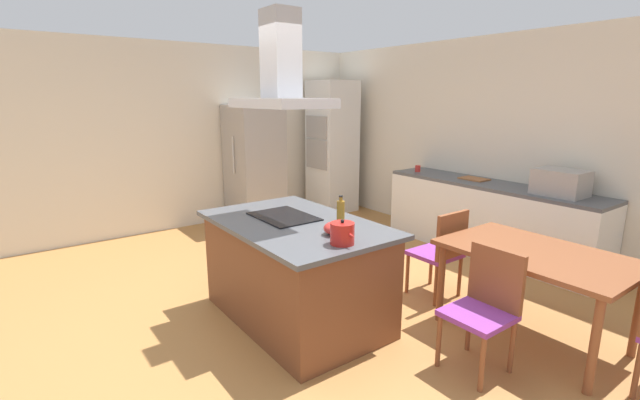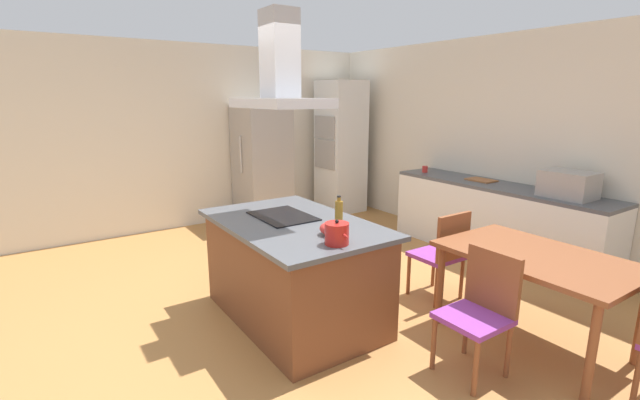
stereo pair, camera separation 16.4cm
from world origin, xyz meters
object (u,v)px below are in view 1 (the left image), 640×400
at_px(wall_oven_stack, 332,147).
at_px(chair_at_left_end, 442,249).
at_px(range_hood, 281,77).
at_px(refrigerator, 254,165).
at_px(tea_kettle, 342,233).
at_px(dining_table, 536,261).
at_px(chair_facing_island, 486,302).
at_px(olive_oil_bottle, 341,211).
at_px(coffee_mug_red, 418,169).
at_px(cooktop, 284,216).
at_px(mixing_bowl, 335,228).
at_px(cutting_board, 474,179).
at_px(countertop_microwave, 561,182).

bearing_deg(wall_oven_stack, chair_at_left_end, -20.58).
bearing_deg(range_hood, refrigerator, 156.90).
relative_size(tea_kettle, dining_table, 0.16).
bearing_deg(chair_facing_island, chair_at_left_end, 143.99).
relative_size(olive_oil_bottle, range_hood, 0.25).
xyz_separation_m(coffee_mug_red, range_hood, (0.93, -2.81, 1.16)).
height_order(cooktop, chair_at_left_end, cooktop).
relative_size(refrigerator, chair_facing_island, 2.04).
bearing_deg(coffee_mug_red, chair_facing_island, -39.77).
height_order(coffee_mug_red, wall_oven_stack, wall_oven_stack).
relative_size(mixing_bowl, chair_facing_island, 0.21).
bearing_deg(range_hood, chair_at_left_end, 63.91).
relative_size(cooktop, chair_facing_island, 0.67).
bearing_deg(refrigerator, cutting_board, 32.73).
relative_size(olive_oil_bottle, dining_table, 0.16).
height_order(olive_oil_bottle, mixing_bowl, olive_oil_bottle).
bearing_deg(cutting_board, dining_table, -42.81).
height_order(tea_kettle, wall_oven_stack, wall_oven_stack).
bearing_deg(range_hood, tea_kettle, -2.56).
xyz_separation_m(chair_facing_island, range_hood, (-1.59, -0.71, 1.59)).
distance_m(chair_facing_island, range_hood, 2.36).
bearing_deg(mixing_bowl, coffee_mug_red, 120.16).
relative_size(mixing_bowl, cutting_board, 0.54).
bearing_deg(coffee_mug_red, cutting_board, 8.38).
relative_size(cutting_board, chair_at_left_end, 0.38).
height_order(tea_kettle, range_hood, range_hood).
height_order(refrigerator, chair_facing_island, refrigerator).
relative_size(countertop_microwave, range_hood, 0.56).
distance_m(countertop_microwave, chair_at_left_end, 1.63).
bearing_deg(coffee_mug_red, wall_oven_stack, -174.88).
distance_m(mixing_bowl, dining_table, 1.63).
bearing_deg(chair_at_left_end, dining_table, 0.00).
xyz_separation_m(tea_kettle, olive_oil_bottle, (-0.46, 0.36, 0.02)).
distance_m(wall_oven_stack, chair_at_left_end, 3.67).
height_order(countertop_microwave, range_hood, range_hood).
bearing_deg(cutting_board, coffee_mug_red, -171.62).
distance_m(cooktop, dining_table, 2.11).
height_order(countertop_microwave, coffee_mug_red, countertop_microwave).
height_order(coffee_mug_red, refrigerator, refrigerator).
bearing_deg(cutting_board, olive_oil_bottle, -79.19).
bearing_deg(olive_oil_bottle, countertop_microwave, 76.79).
distance_m(olive_oil_bottle, chair_at_left_end, 1.19).
distance_m(tea_kettle, countertop_microwave, 2.92).
height_order(wall_oven_stack, range_hood, range_hood).
bearing_deg(countertop_microwave, chair_facing_island, -75.05).
bearing_deg(olive_oil_bottle, chair_at_left_end, 75.86).
bearing_deg(tea_kettle, dining_table, 63.10).
bearing_deg(countertop_microwave, range_hood, -109.30).
height_order(refrigerator, dining_table, refrigerator).
bearing_deg(countertop_microwave, mixing_bowl, -96.92).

